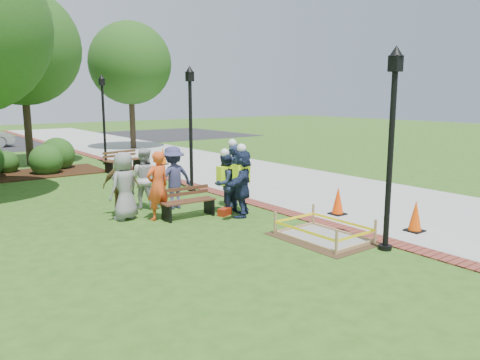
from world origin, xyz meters
TOP-DOWN VIEW (x-y plane):
  - ground at (0.00, 0.00)m, footprint 100.00×100.00m
  - sidewalk at (5.00, 10.00)m, footprint 6.00×60.00m
  - brick_edging at (1.75, 10.00)m, footprint 0.50×60.00m
  - mulch_bed at (-3.00, 12.00)m, footprint 7.00×3.00m
  - parking_lot at (0.00, 27.00)m, footprint 36.00×12.00m
  - wet_concrete_pad at (0.78, -1.65)m, footprint 1.72×2.32m
  - bench_near at (-0.75, 1.87)m, footprint 1.52×0.57m
  - bench_far at (1.04, 10.40)m, footprint 1.73×0.85m
  - cone_front at (2.94, -2.62)m, footprint 0.40×0.40m
  - cone_back at (2.71, -0.37)m, footprint 0.40×0.40m
  - cone_far at (3.38, 11.17)m, footprint 0.42×0.42m
  - toolbox at (0.18, 1.48)m, footprint 0.46×0.35m
  - lamp_near at (1.25, -3.00)m, footprint 0.28×0.28m
  - lamp_mid at (1.25, 5.00)m, footprint 0.28×0.28m
  - lamp_far at (1.25, 13.00)m, footprint 0.28×0.28m
  - tree_back at (-1.74, 14.86)m, footprint 5.29×5.29m
  - tree_right at (5.24, 18.67)m, footprint 5.00×5.00m
  - shrub_c at (-1.84, 11.69)m, footprint 1.37×1.37m
  - shrub_d at (-1.05, 12.84)m, footprint 1.54×1.54m
  - shrub_e at (-3.13, 13.00)m, footprint 1.03×1.03m
  - casual_person_a at (-2.18, 2.75)m, footprint 0.67×0.56m
  - casual_person_b at (-1.49, 2.18)m, footprint 0.63×0.45m
  - casual_person_c at (-1.22, 3.57)m, footprint 0.65×0.67m
  - casual_person_d at (-2.10, 3.15)m, footprint 0.63×0.57m
  - casual_person_e at (-0.53, 3.06)m, footprint 0.59×0.38m
  - hivis_worker_a at (0.52, 1.16)m, footprint 0.69×0.69m
  - hivis_worker_b at (0.95, 2.18)m, footprint 0.71×0.64m
  - hivis_worker_c at (0.34, 1.69)m, footprint 0.62×0.50m

SIDE VIEW (x-z plane):
  - ground at x=0.00m, z-range 0.00..0.00m
  - shrub_c at x=-1.84m, z-range -0.68..0.68m
  - shrub_d at x=-1.05m, z-range -0.77..0.77m
  - shrub_e at x=-3.13m, z-range -0.51..0.51m
  - parking_lot at x=0.00m, z-range 0.00..0.01m
  - sidewalk at x=5.00m, z-range 0.00..0.02m
  - brick_edging at x=1.75m, z-range 0.00..0.03m
  - mulch_bed at x=-3.00m, z-range -0.01..0.04m
  - toolbox at x=0.18m, z-range 0.00..0.20m
  - wet_concrete_pad at x=0.78m, z-range -0.04..0.51m
  - bench_near at x=-0.75m, z-range -0.15..0.67m
  - bench_far at x=1.04m, z-range -0.16..0.73m
  - cone_front at x=2.94m, z-range -0.01..0.78m
  - cone_back at x=2.71m, z-range -0.01..0.78m
  - cone_far at x=3.38m, z-range -0.01..0.81m
  - casual_person_d at x=-2.10m, z-range 0.00..1.66m
  - casual_person_c at x=-1.22m, z-range 0.00..1.78m
  - casual_person_a at x=-2.18m, z-range 0.00..1.81m
  - casual_person_e at x=-0.53m, z-range 0.00..1.82m
  - hivis_worker_c at x=0.34m, z-range 0.00..1.83m
  - casual_person_b at x=-1.49m, z-range 0.00..1.83m
  - hivis_worker_a at x=0.52m, z-range -0.01..1.98m
  - hivis_worker_b at x=0.95m, z-range -0.02..2.01m
  - lamp_near at x=1.25m, z-range 0.35..4.61m
  - lamp_mid at x=1.25m, z-range 0.35..4.61m
  - lamp_far at x=1.25m, z-range 0.35..4.61m
  - tree_right at x=5.24m, z-range 1.35..9.08m
  - tree_back at x=-1.74m, z-range 1.40..9.51m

